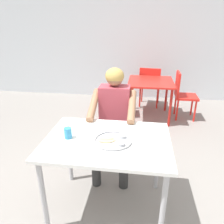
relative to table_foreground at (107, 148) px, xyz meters
The scene contains 11 objects.
ground_plane 0.70m from the table_foreground, 55.64° to the right, with size 12.00×12.00×0.05m, color gray.
back_wall 3.66m from the table_foreground, 89.31° to the left, with size 12.00×0.12×3.40m, color silver.
table_foreground is the anchor object (origin of this frame).
thali_tray 0.11m from the table_foreground, 28.26° to the right, with size 0.32×0.32×0.03m.
drinking_cup 0.36m from the table_foreground, behind, with size 0.07×0.07×0.10m.
chair_foreground 0.84m from the table_foreground, 91.86° to the left, with size 0.39×0.40×0.82m.
diner_foreground 0.61m from the table_foreground, 92.41° to the left, with size 0.49×0.55×1.23m.
table_background_red 2.32m from the table_foreground, 79.29° to the left, with size 0.80×0.86×0.70m.
chair_red_left 2.25m from the table_foreground, 95.85° to the left, with size 0.42×0.42×0.85m.
chair_red_right 2.54m from the table_foreground, 66.52° to the left, with size 0.40×0.39×0.87m.
chair_red_far 2.89m from the table_foreground, 81.29° to the left, with size 0.49×0.46×0.84m.
Camera 1 is at (0.22, -1.55, 1.68)m, focal length 34.89 mm.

